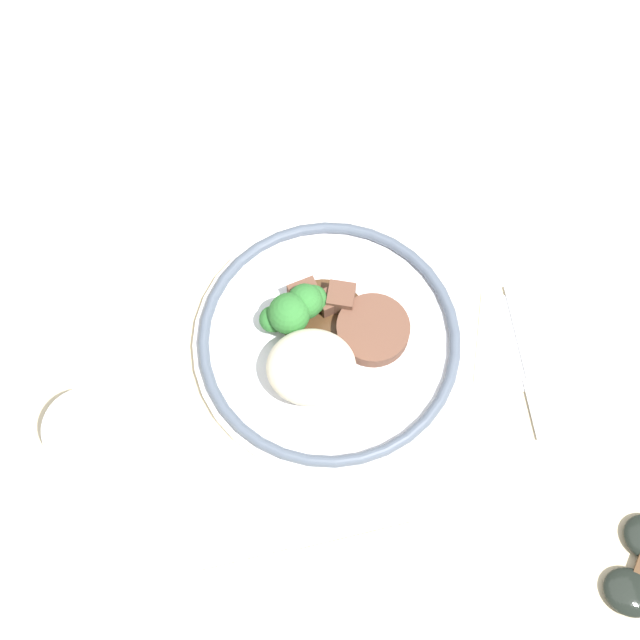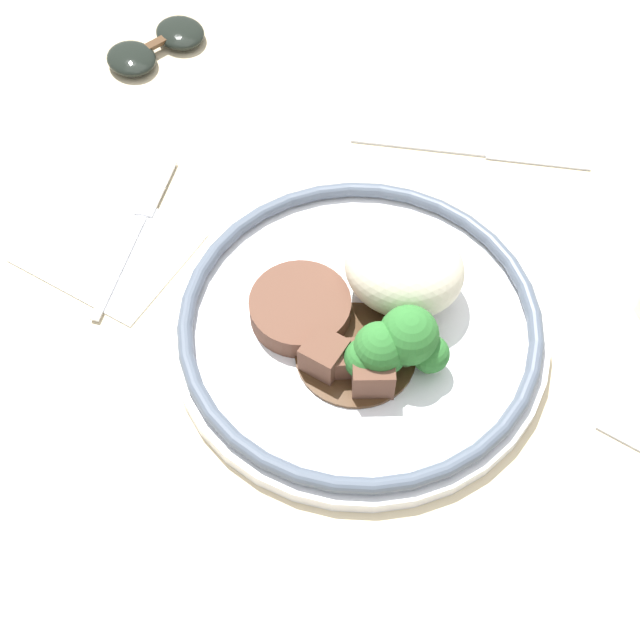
{
  "view_description": "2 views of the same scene",
  "coord_description": "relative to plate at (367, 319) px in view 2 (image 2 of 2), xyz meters",
  "views": [
    {
      "loc": [
        0.06,
        0.35,
        0.92
      ],
      "look_at": [
        0.04,
        -0.01,
        0.06
      ],
      "focal_mm": 50.0,
      "sensor_mm": 36.0,
      "label": 1
    },
    {
      "loc": [
        0.13,
        -0.35,
        0.62
      ],
      "look_at": [
        0.01,
        -0.01,
        0.07
      ],
      "focal_mm": 50.0,
      "sensor_mm": 36.0,
      "label": 2
    }
  ],
  "objects": [
    {
      "name": "ground_plane",
      "position": [
        -0.04,
        -0.01,
        -0.06
      ],
      "size": [
        8.0,
        8.0,
        0.0
      ],
      "primitive_type": "plane",
      "color": "#5B5651"
    },
    {
      "name": "dining_table",
      "position": [
        -0.04,
        -0.01,
        -0.04
      ],
      "size": [
        1.33,
        1.18,
        0.04
      ],
      "color": "beige",
      "rests_on": "ground"
    },
    {
      "name": "napkin",
      "position": [
        -0.23,
        0.01,
        -0.02
      ],
      "size": [
        0.14,
        0.13,
        0.0
      ],
      "color": "white",
      "rests_on": "dining_table"
    },
    {
      "name": "plate",
      "position": [
        0.0,
        0.0,
        0.0
      ],
      "size": [
        0.29,
        0.29,
        0.08
      ],
      "color": "white",
      "rests_on": "dining_table"
    },
    {
      "name": "fork",
      "position": [
        -0.21,
        0.04,
        -0.02
      ],
      "size": [
        0.03,
        0.18,
        0.0
      ],
      "rotation": [
        0.0,
        0.0,
        1.67
      ],
      "color": "silver",
      "rests_on": "napkin"
    },
    {
      "name": "knife",
      "position": [
        0.04,
        0.21,
        -0.02
      ],
      "size": [
        0.21,
        0.05,
        0.0
      ],
      "rotation": [
        0.0,
        0.0,
        0.2
      ],
      "color": "silver",
      "rests_on": "dining_table"
    },
    {
      "name": "sunglasses",
      "position": [
        -0.29,
        0.24,
        -0.01
      ],
      "size": [
        0.1,
        0.11,
        0.02
      ],
      "rotation": [
        0.0,
        0.0,
        -0.51
      ],
      "color": "black",
      "rests_on": "dining_table"
    }
  ]
}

